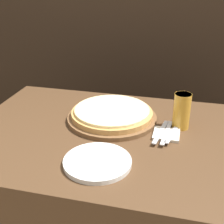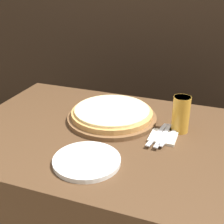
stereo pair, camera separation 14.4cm
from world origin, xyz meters
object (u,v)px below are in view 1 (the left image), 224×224
(dinner_knife, at_px, (167,133))
(spoon, at_px, (173,133))
(fork, at_px, (161,132))
(beer_glass, at_px, (182,110))
(dinner_plate, at_px, (97,162))
(pizza_on_board, at_px, (112,115))

(dinner_knife, height_order, spoon, same)
(spoon, bearing_deg, dinner_knife, 180.00)
(fork, height_order, dinner_knife, same)
(beer_glass, bearing_deg, dinner_plate, -127.47)
(dinner_plate, xyz_separation_m, spoon, (0.25, 0.27, 0.01))
(pizza_on_board, relative_size, fork, 1.94)
(beer_glass, height_order, dinner_plate, beer_glass)
(fork, relative_size, spoon, 1.18)
(dinner_plate, relative_size, dinner_knife, 1.16)
(dinner_plate, bearing_deg, dinner_knife, 50.48)
(spoon, bearing_deg, beer_glass, 72.82)
(fork, bearing_deg, dinner_knife, 0.00)
(pizza_on_board, xyz_separation_m, spoon, (0.28, -0.09, -0.01))
(dinner_knife, bearing_deg, fork, 180.00)
(dinner_knife, xyz_separation_m, spoon, (0.02, -0.00, 0.00))
(fork, bearing_deg, dinner_plate, -126.24)
(pizza_on_board, height_order, dinner_plate, pizza_on_board)
(dinner_plate, xyz_separation_m, fork, (0.20, 0.27, 0.01))
(beer_glass, xyz_separation_m, spoon, (-0.03, -0.09, -0.07))
(pizza_on_board, distance_m, fork, 0.25)
(pizza_on_board, xyz_separation_m, beer_glass, (0.31, 0.00, 0.06))
(pizza_on_board, bearing_deg, fork, -20.74)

